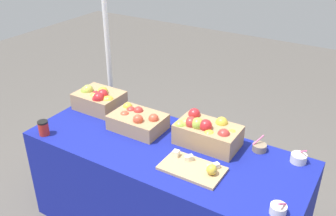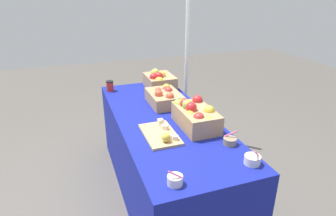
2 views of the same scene
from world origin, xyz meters
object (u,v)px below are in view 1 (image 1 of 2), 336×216
at_px(tent_pole, 108,57).
at_px(sample_bowl_mid, 299,158).
at_px(apple_crate_left, 99,99).
at_px(sample_bowl_far, 278,209).
at_px(coffee_cup, 44,128).
at_px(apple_crate_middle, 138,121).
at_px(cutting_board_front, 195,168).
at_px(sample_bowl_near, 259,147).
at_px(apple_crate_right, 206,132).

bearing_deg(tent_pole, sample_bowl_mid, -9.78).
bearing_deg(tent_pole, apple_crate_left, -60.96).
relative_size(sample_bowl_far, tent_pole, 0.05).
bearing_deg(sample_bowl_far, sample_bowl_mid, 93.09).
relative_size(sample_bowl_mid, tent_pole, 0.06).
bearing_deg(coffee_cup, tent_pole, 99.17).
height_order(apple_crate_middle, cutting_board_front, apple_crate_middle).
height_order(apple_crate_middle, sample_bowl_near, apple_crate_middle).
bearing_deg(apple_crate_middle, cutting_board_front, -20.91).
bearing_deg(apple_crate_right, apple_crate_middle, -172.07).
bearing_deg(cutting_board_front, sample_bowl_far, -10.39).
xyz_separation_m(apple_crate_right, sample_bowl_mid, (0.58, 0.12, -0.06)).
distance_m(sample_bowl_far, tent_pole, 1.97).
bearing_deg(apple_crate_middle, apple_crate_left, 168.87).
height_order(cutting_board_front, sample_bowl_mid, sample_bowl_mid).
bearing_deg(apple_crate_left, cutting_board_front, -16.88).
height_order(apple_crate_right, sample_bowl_near, apple_crate_right).
xyz_separation_m(cutting_board_front, sample_bowl_near, (0.26, 0.41, 0.01)).
bearing_deg(sample_bowl_far, sample_bowl_near, 118.86).
distance_m(apple_crate_left, apple_crate_middle, 0.44).
height_order(sample_bowl_far, coffee_cup, coffee_cup).
bearing_deg(apple_crate_left, tent_pole, 119.04).
bearing_deg(coffee_cup, sample_bowl_mid, 20.63).
bearing_deg(cutting_board_front, apple_crate_middle, 159.09).
height_order(apple_crate_left, apple_crate_middle, apple_crate_left).
bearing_deg(sample_bowl_far, cutting_board_front, 169.61).
relative_size(apple_crate_middle, tent_pole, 0.19).
bearing_deg(cutting_board_front, sample_bowl_near, 57.23).
bearing_deg(apple_crate_left, sample_bowl_far, -14.65).
height_order(sample_bowl_far, tent_pole, tent_pole).
xyz_separation_m(apple_crate_left, tent_pole, (-0.23, 0.41, 0.18)).
xyz_separation_m(sample_bowl_mid, tent_pole, (-1.75, 0.30, 0.24)).
xyz_separation_m(sample_bowl_mid, sample_bowl_far, (0.03, -0.51, -0.00)).
bearing_deg(sample_bowl_mid, apple_crate_left, -175.96).
bearing_deg(apple_crate_left, apple_crate_middle, -11.13).
bearing_deg(sample_bowl_mid, coffee_cup, -159.37).
xyz_separation_m(apple_crate_right, sample_bowl_far, (0.61, -0.39, -0.06)).
bearing_deg(coffee_cup, apple_crate_middle, 38.99).
relative_size(apple_crate_right, coffee_cup, 3.96).
distance_m(sample_bowl_near, sample_bowl_far, 0.58).
relative_size(sample_bowl_near, sample_bowl_mid, 0.88).
distance_m(apple_crate_middle, coffee_cup, 0.65).
xyz_separation_m(apple_crate_left, apple_crate_right, (0.94, -0.01, 0.01)).
xyz_separation_m(apple_crate_right, cutting_board_front, (0.07, -0.29, -0.08)).
xyz_separation_m(apple_crate_right, coffee_cup, (-1.02, -0.48, -0.04)).
distance_m(cutting_board_front, sample_bowl_far, 0.55).
bearing_deg(tent_pole, sample_bowl_near, -11.60).
height_order(sample_bowl_near, sample_bowl_far, sample_bowl_far).
bearing_deg(apple_crate_right, sample_bowl_far, -32.64).
height_order(apple_crate_left, sample_bowl_far, apple_crate_left).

